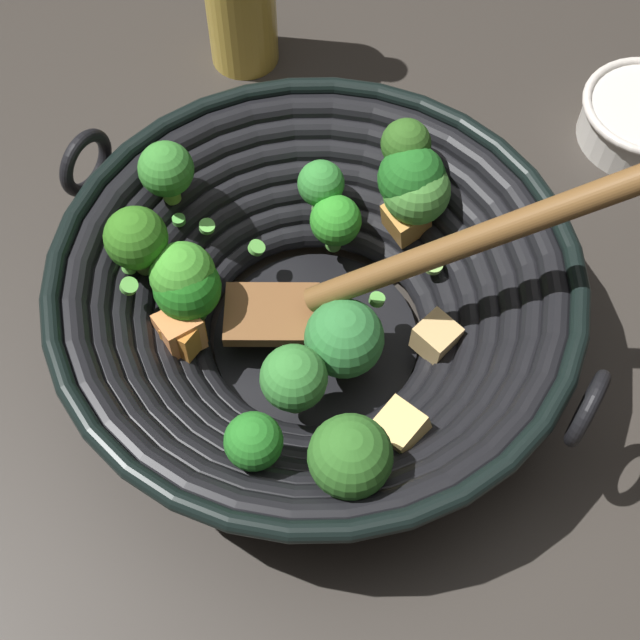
{
  "coord_description": "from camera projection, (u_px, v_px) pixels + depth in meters",
  "views": [
    {
      "loc": [
        0.27,
        0.22,
        0.61
      ],
      "look_at": [
        -0.0,
        0.0,
        0.03
      ],
      "focal_mm": 50.16,
      "sensor_mm": 36.0,
      "label": 1
    }
  ],
  "objects": [
    {
      "name": "ground_plane",
      "position": [
        316.0,
        344.0,
        0.7
      ],
      "size": [
        4.0,
        4.0,
        0.0
      ],
      "primitive_type": "plane",
      "color": "#332D28"
    },
    {
      "name": "wok",
      "position": [
        315.0,
        298.0,
        0.64
      ],
      "size": [
        0.38,
        0.41,
        0.24
      ],
      "color": "black",
      "rests_on": "ground"
    }
  ]
}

